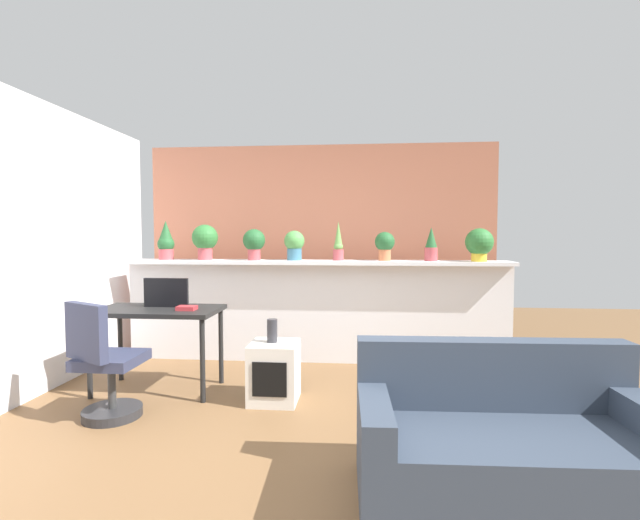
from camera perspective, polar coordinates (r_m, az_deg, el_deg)
The scene contains 20 objects.
ground_plane at distance 3.29m, azimuth -4.39°, elevation -22.15°, with size 12.00×12.00×0.00m, color brown.
divider_wall at distance 5.03m, azimuth -0.62°, elevation -6.69°, with size 4.22×0.16×1.09m, color silver.
plant_shelf at distance 4.93m, azimuth -0.67°, elevation -0.29°, with size 4.22×0.38×0.04m, color silver.
brick_wall_behind at distance 5.56m, azimuth -0.00°, elevation 1.57°, with size 4.22×0.10×2.50m, color #AD664C.
side_wall_left at distance 4.39m, azimuth -35.46°, elevation 1.19°, with size 0.12×4.40×2.60m, color silver.
potted_plant_0 at distance 5.38m, azimuth -18.97°, elevation 2.25°, with size 0.19×0.19×0.44m.
potted_plant_1 at distance 5.21m, azimuth -14.39°, elevation 2.53°, with size 0.29×0.29×0.40m.
potted_plant_2 at distance 5.01m, azimuth -8.37°, elevation 2.25°, with size 0.25×0.25×0.35m.
potted_plant_3 at distance 4.97m, azimuth -3.28°, elevation 2.05°, with size 0.23×0.23×0.33m.
potted_plant_4 at distance 4.94m, azimuth 2.34°, elevation 2.05°, with size 0.12×0.12×0.43m.
potted_plant_5 at distance 4.94m, azimuth 8.22°, elevation 2.01°, with size 0.22×0.22×0.31m.
potted_plant_6 at distance 4.96m, azimuth 13.92°, elevation 1.88°, with size 0.14×0.14×0.36m.
potted_plant_7 at distance 5.02m, azimuth 19.56°, elevation 2.01°, with size 0.29×0.29×0.35m.
desk at distance 4.32m, azimuth -19.90°, elevation -6.89°, with size 1.10×0.60×0.75m.
tv_monitor at distance 4.34m, azimuth -18.94°, elevation -3.93°, with size 0.41×0.04×0.26m, color black.
office_chair at distance 3.87m, azimuth -25.68°, elevation -12.40°, with size 0.52×0.52×0.91m.
side_cube_shelf at distance 3.93m, azimuth -5.85°, elevation -13.98°, with size 0.40×0.41×0.50m.
vase_on_shelf at distance 3.87m, azimuth -6.09°, elevation -8.91°, with size 0.09×0.09×0.20m, color #2D2D33.
book_on_desk at distance 4.13m, azimuth -16.55°, elevation -5.86°, with size 0.16×0.12×0.04m, color #B22D33.
couch at distance 2.76m, azimuth 22.49°, elevation -21.09°, with size 1.59×0.81×0.80m.
Camera 1 is at (0.50, -2.93, 1.41)m, focal length 25.22 mm.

